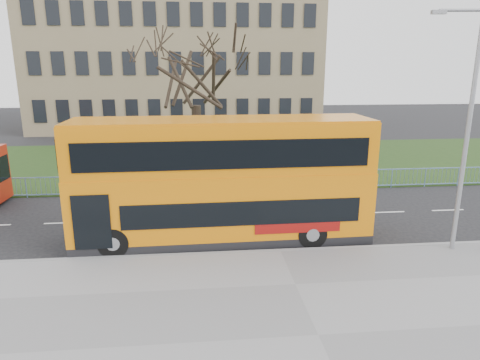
# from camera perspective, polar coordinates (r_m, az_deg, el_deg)

# --- Properties ---
(ground) EXTENTS (120.00, 120.00, 0.00)m
(ground) POSITION_cam_1_polar(r_m,az_deg,el_deg) (17.57, 4.39, -7.60)
(ground) COLOR black
(ground) RESTS_ON ground
(pavement) EXTENTS (80.00, 10.50, 0.12)m
(pavement) POSITION_cam_1_polar(r_m,az_deg,el_deg) (11.74, 10.38, -19.88)
(pavement) COLOR slate
(pavement) RESTS_ON ground
(kerb) EXTENTS (80.00, 0.20, 0.14)m
(kerb) POSITION_cam_1_polar(r_m,az_deg,el_deg) (16.15, 5.34, -9.45)
(kerb) COLOR gray
(kerb) RESTS_ON ground
(grass_verge) EXTENTS (80.00, 15.40, 0.08)m
(grass_verge) POSITION_cam_1_polar(r_m,az_deg,el_deg) (31.14, -0.11, 2.53)
(grass_verge) COLOR #1B3513
(grass_verge) RESTS_ON ground
(guard_railing) EXTENTS (40.00, 0.12, 1.10)m
(guard_railing) POSITION_cam_1_polar(r_m,az_deg,el_deg) (23.58, 1.68, -0.25)
(guard_railing) COLOR #698CBB
(guard_railing) RESTS_ON ground
(bare_tree) EXTENTS (7.31, 7.31, 10.44)m
(bare_tree) POSITION_cam_1_polar(r_m,az_deg,el_deg) (26.02, -5.92, 11.71)
(bare_tree) COLOR black
(bare_tree) RESTS_ON grass_verge
(civic_building) EXTENTS (30.00, 15.00, 14.00)m
(civic_building) POSITION_cam_1_polar(r_m,az_deg,el_deg) (51.02, -8.23, 15.08)
(civic_building) COLOR #847254
(civic_building) RESTS_ON ground
(yellow_bus) EXTENTS (11.41, 2.91, 4.76)m
(yellow_bus) POSITION_cam_1_polar(r_m,az_deg,el_deg) (16.52, -2.37, 0.31)
(yellow_bus) COLOR orange
(yellow_bus) RESTS_ON ground
(street_lamp) EXTENTS (1.78, 0.39, 8.41)m
(street_lamp) POSITION_cam_1_polar(r_m,az_deg,el_deg) (16.89, 27.86, 6.46)
(street_lamp) COLOR #919399
(street_lamp) RESTS_ON pavement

